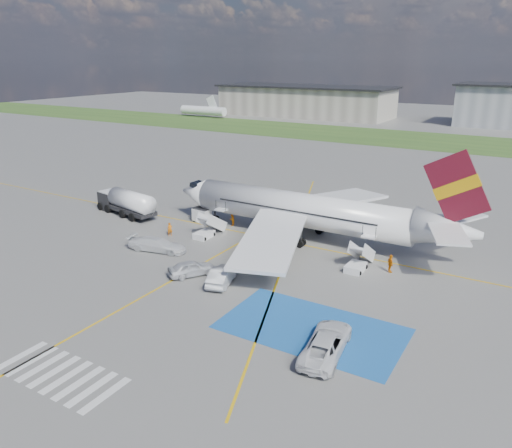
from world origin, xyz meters
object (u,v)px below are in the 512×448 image
object	(u,v)px
airliner	(312,212)
car_silver_a	(191,268)
van_white_b	(157,242)
car_silver_b	(222,275)
gpu_cart	(202,216)
fuel_tanker	(127,204)
van_white_a	(326,340)

from	to	relation	value
airliner	car_silver_a	xyz separation A→B (m)	(-5.69, -14.92, -2.63)
car_silver_a	van_white_b	xyz separation A→B (m)	(-7.16, 3.20, 0.21)
airliner	car_silver_b	bearing A→B (deg)	-98.12
airliner	gpu_cart	distance (m)	14.97
gpu_cart	car_silver_a	size ratio (longest dim) A/B	0.53
fuel_tanker	gpu_cart	size ratio (longest dim) A/B	4.38
van_white_a	van_white_b	distance (m)	25.18
airliner	car_silver_a	world-z (taller)	airliner
airliner	gpu_cart	world-z (taller)	airliner
gpu_cart	van_white_b	world-z (taller)	van_white_b
van_white_a	airliner	bearing A→B (deg)	-70.58
fuel_tanker	gpu_cart	xyz separation A→B (m)	(10.42, 2.66, -0.60)
car_silver_a	van_white_a	distance (m)	17.36
van_white_b	fuel_tanker	bearing A→B (deg)	45.67
fuel_tanker	gpu_cart	distance (m)	10.77
airliner	van_white_a	size ratio (longest dim) A/B	6.76
gpu_cart	van_white_b	xyz separation A→B (m)	(1.86, -10.53, 0.14)
gpu_cart	van_white_a	world-z (taller)	van_white_a
van_white_b	gpu_cart	bearing A→B (deg)	-1.68
van_white_a	van_white_b	world-z (taller)	van_white_a
airliner	van_white_a	xyz separation A→B (m)	(10.76, -20.50, -2.37)
airliner	gpu_cart	xyz separation A→B (m)	(-14.70, -1.19, -2.55)
airliner	car_silver_a	size ratio (longest dim) A/B	8.18
car_silver_a	van_white_b	size ratio (longest dim) A/B	0.90
car_silver_a	car_silver_b	bearing A→B (deg)	-146.24
car_silver_a	van_white_b	world-z (taller)	van_white_b
fuel_tanker	car_silver_a	bearing A→B (deg)	-18.56
car_silver_b	fuel_tanker	bearing A→B (deg)	-42.18
airliner	van_white_a	world-z (taller)	airliner
fuel_tanker	car_silver_a	xyz separation A→B (m)	(19.43, -11.06, -0.68)
fuel_tanker	car_silver_b	size ratio (longest dim) A/B	2.10
gpu_cart	van_white_a	size ratio (longest dim) A/B	0.44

